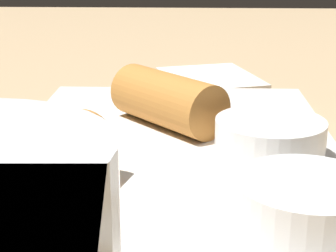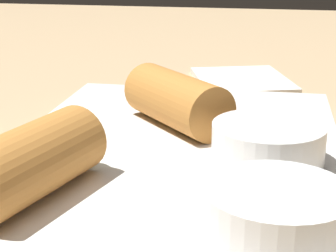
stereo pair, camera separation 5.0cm
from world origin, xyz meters
TOP-DOWN VIEW (x-y plane):
  - table_surface at (0.00, 0.00)cm, footprint 180.00×140.00cm
  - serving_plate at (2.77, -0.33)cm, footprint 32.48×22.68cm
  - roll_front_left at (10.94, -6.27)cm, footprint 10.05×6.45cm
  - roll_front_right at (-2.41, -0.84)cm, footprint 9.44×9.15cm
  - dipping_bowl_near at (4.08, 6.28)cm, footprint 7.09×7.09cm
  - dipping_bowl_far at (13.47, 6.82)cm, footprint 7.09×7.09cm
  - napkin at (-22.23, 3.29)cm, footprint 13.55×12.45cm

SIDE VIEW (x-z plane):
  - table_surface at x=0.00cm, z-range 0.00..2.00cm
  - napkin at x=-22.23cm, z-range 2.00..2.60cm
  - serving_plate at x=2.77cm, z-range 2.01..3.51cm
  - dipping_bowl_near at x=4.08cm, z-range 3.61..6.15cm
  - dipping_bowl_far at x=13.47cm, z-range 3.61..6.15cm
  - roll_front_left at x=10.94cm, z-range 3.50..7.53cm
  - roll_front_right at x=-2.41cm, z-range 3.50..7.53cm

